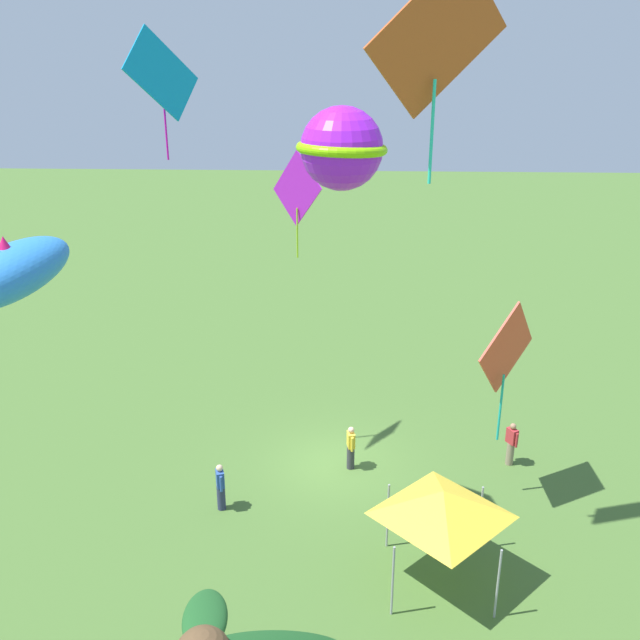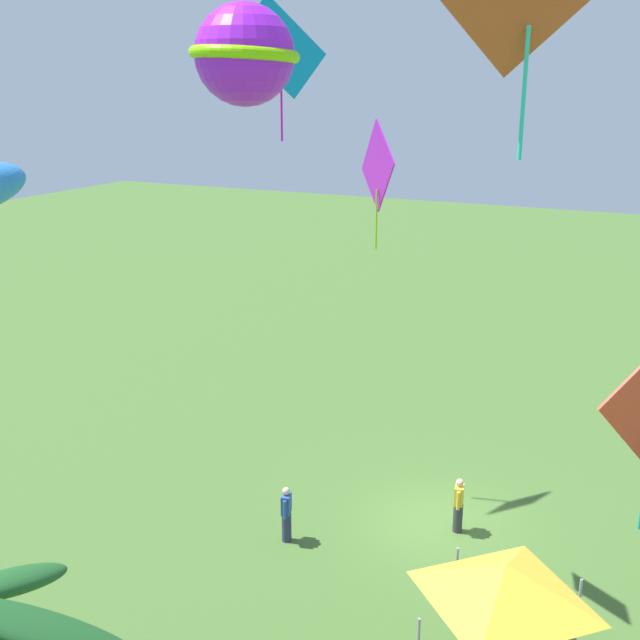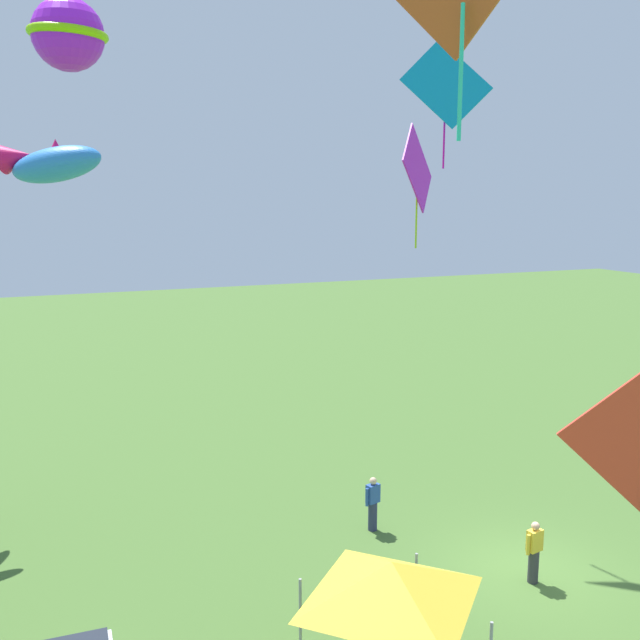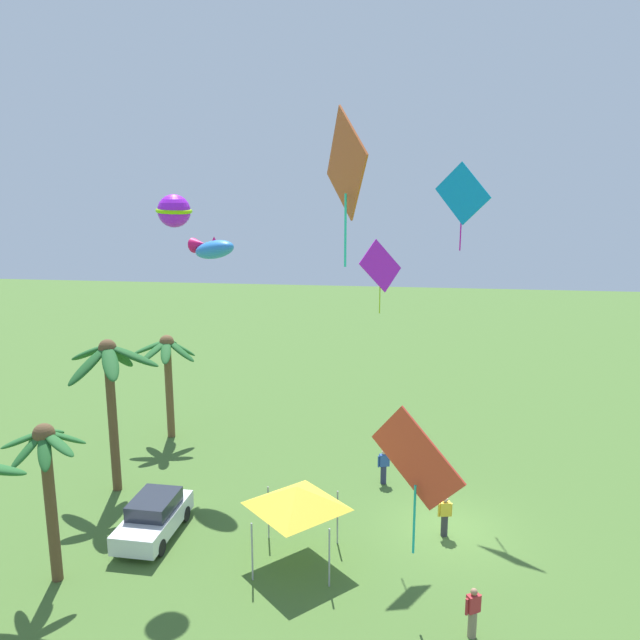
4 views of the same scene
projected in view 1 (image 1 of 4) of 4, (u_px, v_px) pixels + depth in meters
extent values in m
plane|color=#476B2D|center=(336.00, 464.00, 24.23)|extent=(120.00, 120.00, 0.00)
ellipsoid|color=#1E5623|center=(205.00, 617.00, 9.86)|extent=(1.04, 2.26, 1.19)
cylinder|color=#38383D|center=(351.00, 457.00, 23.88)|extent=(0.26, 0.26, 0.84)
cube|color=yellow|center=(351.00, 440.00, 23.62)|extent=(0.29, 0.42, 0.54)
sphere|color=tan|center=(351.00, 430.00, 23.49)|extent=(0.21, 0.21, 0.21)
cylinder|color=yellow|center=(352.00, 445.00, 23.43)|extent=(0.09, 0.09, 0.52)
cylinder|color=yellow|center=(350.00, 437.00, 23.85)|extent=(0.09, 0.09, 0.52)
cylinder|color=#2D3351|center=(221.00, 497.00, 21.78)|extent=(0.26, 0.26, 0.84)
cube|color=#2D519E|center=(220.00, 478.00, 21.52)|extent=(0.33, 0.43, 0.54)
sphere|color=beige|center=(219.00, 468.00, 21.39)|extent=(0.21, 0.21, 0.21)
cylinder|color=#2D519E|center=(221.00, 484.00, 21.33)|extent=(0.09, 0.09, 0.52)
cylinder|color=#2D519E|center=(219.00, 476.00, 21.75)|extent=(0.09, 0.09, 0.52)
cylinder|color=gray|center=(510.00, 453.00, 24.10)|extent=(0.26, 0.26, 0.84)
cube|color=#B72D33|center=(512.00, 436.00, 23.85)|extent=(0.39, 0.44, 0.54)
sphere|color=#A37556|center=(513.00, 426.00, 23.71)|extent=(0.21, 0.21, 0.21)
cylinder|color=#B72D33|center=(517.00, 440.00, 23.68)|extent=(0.09, 0.09, 0.52)
cylinder|color=#B72D33|center=(507.00, 434.00, 24.06)|extent=(0.09, 0.09, 0.52)
cylinder|color=#9E9EA3|center=(480.00, 518.00, 19.81)|extent=(0.06, 0.06, 2.10)
cylinder|color=#9E9EA3|center=(388.00, 516.00, 19.91)|extent=(0.06, 0.06, 2.10)
cylinder|color=#9E9EA3|center=(498.00, 584.00, 17.40)|extent=(0.06, 0.06, 2.10)
cylinder|color=#9E9EA3|center=(393.00, 581.00, 17.50)|extent=(0.06, 0.06, 2.10)
pyramid|color=yellow|center=(442.00, 503.00, 18.13)|extent=(2.86, 2.86, 0.75)
sphere|color=#AA1DF2|center=(342.00, 148.00, 10.11)|extent=(1.21, 1.21, 1.21)
torus|color=#8EE00C|center=(342.00, 148.00, 10.11)|extent=(1.87, 1.87, 0.21)
cube|color=#0C91CA|center=(162.00, 74.00, 20.13)|extent=(1.65, 2.23, 2.66)
cylinder|color=#CF10B1|center=(166.00, 129.00, 20.70)|extent=(0.06, 0.06, 1.77)
cube|color=#E93F2C|center=(507.00, 349.00, 20.78)|extent=(2.17, 2.76, 3.36)
cylinder|color=#1DB2A6|center=(500.00, 408.00, 21.51)|extent=(0.07, 0.07, 2.24)
cube|color=#B61ED0|center=(297.00, 189.00, 17.91)|extent=(1.37, 1.55, 2.02)
cylinder|color=#9BD21E|center=(297.00, 233.00, 18.34)|extent=(0.04, 0.04, 1.32)
cube|color=#C7511F|center=(437.00, 37.00, 15.49)|extent=(3.31, 1.61, 3.55)
cylinder|color=#2BD7B3|center=(432.00, 133.00, 16.25)|extent=(0.08, 0.08, 2.36)
ellipsoid|color=#2C7FDC|center=(9.00, 273.00, 10.93)|extent=(2.12, 2.60, 1.21)
cone|color=#E5135A|center=(5.00, 250.00, 10.79)|extent=(0.61, 0.61, 0.46)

